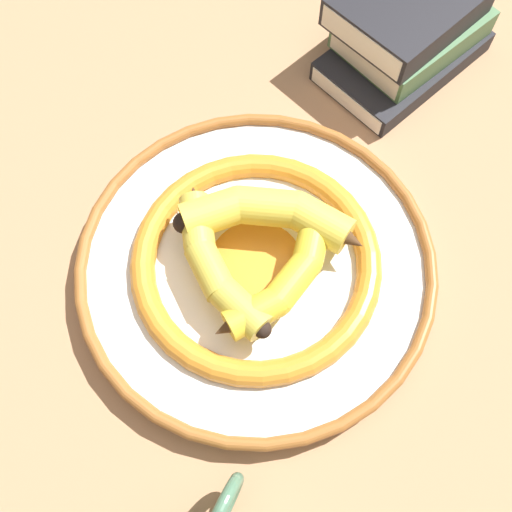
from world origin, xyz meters
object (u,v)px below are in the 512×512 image
(banana_c, at_px, (214,263))
(banana_b, at_px, (270,214))
(banana_a, at_px, (285,280))
(book_stack, at_px, (407,31))
(decorative_bowl, at_px, (256,265))

(banana_c, bearing_deg, banana_b, 106.71)
(banana_b, distance_m, banana_c, 0.08)
(banana_a, distance_m, banana_c, 0.07)
(banana_c, distance_m, book_stack, 0.38)
(decorative_bowl, bearing_deg, banana_b, 167.59)
(decorative_bowl, distance_m, banana_a, 0.06)
(banana_c, bearing_deg, banana_a, 48.87)
(decorative_bowl, xyz_separation_m, banana_b, (-0.04, 0.01, 0.04))
(decorative_bowl, height_order, banana_a, banana_a)
(book_stack, bearing_deg, banana_a, 23.20)
(banana_a, distance_m, book_stack, 0.36)
(decorative_bowl, xyz_separation_m, book_stack, (-0.32, 0.14, 0.03))
(decorative_bowl, bearing_deg, banana_c, -62.97)
(banana_a, relative_size, banana_c, 0.98)
(banana_c, xyz_separation_m, book_stack, (-0.34, 0.17, -0.01))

